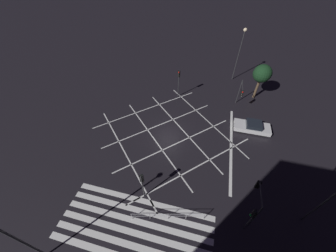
{
  "coord_description": "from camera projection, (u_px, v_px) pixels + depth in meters",
  "views": [
    {
      "loc": [
        3.98,
        -15.63,
        17.06
      ],
      "look_at": [
        0.0,
        0.0,
        1.33
      ],
      "focal_mm": 20.0,
      "sensor_mm": 36.0,
      "label": 1
    }
  ],
  "objects": [
    {
      "name": "traffic_light_ne_cross",
      "position": [
        241.0,
        92.0,
        25.08
      ],
      "size": [
        0.36,
        2.69,
        3.83
      ],
      "rotation": [
        0.0,
        0.0,
        -1.57
      ],
      "color": "#2D2D30",
      "rests_on": "ground_plane"
    },
    {
      "name": "road_markings",
      "position": [
        155.0,
        186.0,
        18.4
      ],
      "size": [
        19.47,
        23.38,
        0.01
      ],
      "color": "silver",
      "rests_on": "ground_plane"
    },
    {
      "name": "street_tree_near",
      "position": [
        262.0,
        74.0,
        26.31
      ],
      "size": [
        2.53,
        2.53,
        5.27
      ],
      "color": "brown",
      "rests_on": "ground_plane"
    },
    {
      "name": "traffic_light_median_south",
      "position": [
        142.0,
        182.0,
        16.01
      ],
      "size": [
        0.36,
        0.39,
        3.44
      ],
      "rotation": [
        0.0,
        0.0,
        1.57
      ],
      "color": "#2D2D30",
      "rests_on": "ground_plane"
    },
    {
      "name": "waiting_car",
      "position": [
        252.0,
        127.0,
        23.5
      ],
      "size": [
        4.39,
        1.89,
        1.25
      ],
      "rotation": [
        0.0,
        0.0,
        3.14
      ],
      "color": "silver",
      "rests_on": "ground_plane"
    },
    {
      "name": "pedestrian_railing",
      "position": [
        168.0,
        216.0,
        15.72
      ],
      "size": [
        6.01,
        1.57,
        1.05
      ],
      "rotation": [
        0.0,
        0.0,
        0.25
      ],
      "color": "#B7B7BC",
      "rests_on": "ground_plane"
    },
    {
      "name": "traffic_light_se_cross",
      "position": [
        257.0,
        197.0,
        14.84
      ],
      "size": [
        0.36,
        2.4,
        3.65
      ],
      "rotation": [
        0.0,
        0.0,
        1.57
      ],
      "color": "#2D2D30",
      "rests_on": "ground_plane"
    },
    {
      "name": "traffic_light_se_main",
      "position": [
        252.0,
        216.0,
        13.97
      ],
      "size": [
        0.39,
        0.36,
        3.43
      ],
      "rotation": [
        0.0,
        0.0,
        3.14
      ],
      "color": "#2D2D30",
      "rests_on": "ground_plane"
    },
    {
      "name": "ground_plane",
      "position": [
        168.0,
        134.0,
        23.46
      ],
      "size": [
        200.0,
        200.0,
        0.0
      ],
      "primitive_type": "plane",
      "color": "black"
    },
    {
      "name": "traffic_light_median_north",
      "position": [
        179.0,
        79.0,
        26.99
      ],
      "size": [
        0.36,
        0.39,
        4.38
      ],
      "rotation": [
        0.0,
        0.0,
        -1.57
      ],
      "color": "#2D2D30",
      "rests_on": "ground_plane"
    },
    {
      "name": "street_lamp_west",
      "position": [
        241.0,
        44.0,
        28.73
      ],
      "size": [
        0.53,
        0.53,
        8.34
      ],
      "color": "#2D2D30",
      "rests_on": "ground_plane"
    }
  ]
}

